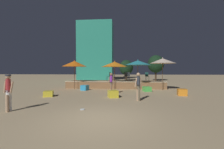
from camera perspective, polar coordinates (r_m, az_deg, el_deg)
The scene contains 22 objects.
ground_plane at distance 5.88m, azimuth -4.80°, elevation -16.91°, with size 120.00×120.00×0.00m, color tan.
wooden_deck at distance 16.36m, azimuth 1.39°, elevation -3.74°, with size 10.18×2.87×0.76m.
patio_umbrella_0 at distance 14.69m, azimuth 1.00°, elevation 3.91°, with size 2.58×2.58×2.79m.
patio_umbrella_1 at distance 14.33m, azimuth 9.82°, elevation 4.44°, with size 2.46×2.46×2.88m.
patio_umbrella_2 at distance 15.23m, azimuth -14.13°, elevation 4.01°, with size 2.42×2.42×2.87m.
patio_umbrella_3 at distance 14.77m, azimuth 18.71°, elevation 4.94°, with size 2.36×2.36×3.06m.
cube_seat_0 at distance 11.66m, azimuth -23.02°, elevation -6.74°, with size 0.78×0.78×0.40m.
cube_seat_1 at distance 10.36m, azimuth 0.37°, elevation -7.40°, with size 0.80×0.80×0.49m.
cube_seat_2 at distance 12.29m, azimuth 25.12°, elevation -6.13°, with size 0.70×0.70×0.49m.
cube_seat_3 at distance 14.26m, azimuth -10.37°, elevation -4.96°, with size 0.75×0.75×0.48m.
cube_seat_4 at distance 13.69m, azimuth 13.16°, elevation -5.39°, with size 0.77×0.77×0.41m.
person_0 at distance 9.31m, azimuth 9.98°, elevation -4.15°, with size 0.47×0.30×1.72m.
person_1 at distance 8.23m, azimuth -34.76°, elevation -5.13°, with size 0.49×0.29×1.68m.
person_2 at distance 11.72m, azimuth -0.30°, elevation -3.15°, with size 0.45×0.29×1.66m.
bistro_chair_0 at distance 16.74m, azimuth 6.16°, elevation -0.32°, with size 0.42×0.42×0.90m.
bistro_chair_1 at distance 15.76m, azimuth 5.14°, elevation -0.44°, with size 0.47×0.47×0.90m.
bistro_chair_2 at distance 15.66m, azimuth -1.07°, elevation -0.45°, with size 0.41×0.41×0.90m.
bistro_chair_3 at distance 16.54m, azimuth 13.18°, elevation -0.38°, with size 0.46×0.46×0.90m.
frisbee_disc at distance 7.39m, azimuth -11.18°, elevation -12.90°, with size 0.22×0.22×0.03m.
background_tree_0 at distance 27.37m, azimuth 5.45°, elevation 2.67°, with size 2.48×2.48×3.75m.
background_tree_1 at distance 27.75m, azimuth 16.35°, elevation 3.85°, with size 2.84×2.84×4.55m.
distant_building at distance 30.37m, azimuth -6.22°, elevation 8.79°, with size 6.83×3.76×11.33m.
Camera 1 is at (0.92, -5.50, 1.87)m, focal length 24.00 mm.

